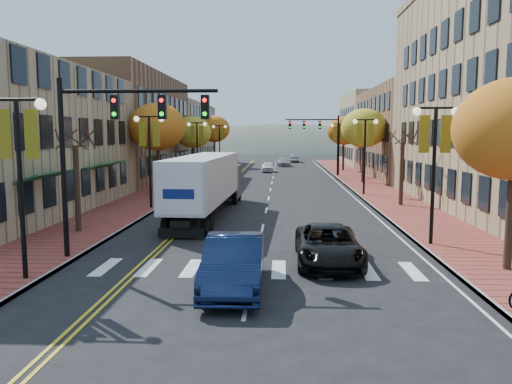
# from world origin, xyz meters

# --- Properties ---
(ground) EXTENTS (200.00, 200.00, 0.00)m
(ground) POSITION_xyz_m (0.00, 0.00, 0.00)
(ground) COLOR black
(ground) RESTS_ON ground
(sidewalk_left) EXTENTS (4.00, 85.00, 0.15)m
(sidewalk_left) POSITION_xyz_m (-9.00, 32.50, 0.07)
(sidewalk_left) COLOR brown
(sidewalk_left) RESTS_ON ground
(sidewalk_right) EXTENTS (4.00, 85.00, 0.15)m
(sidewalk_right) POSITION_xyz_m (9.00, 32.50, 0.07)
(sidewalk_right) COLOR brown
(sidewalk_right) RESTS_ON ground
(building_left_mid) EXTENTS (12.00, 24.00, 11.00)m
(building_left_mid) POSITION_xyz_m (-17.00, 36.00, 5.50)
(building_left_mid) COLOR brown
(building_left_mid) RESTS_ON ground
(building_left_far) EXTENTS (12.00, 26.00, 9.50)m
(building_left_far) POSITION_xyz_m (-17.00, 61.00, 4.75)
(building_left_far) COLOR #9E8966
(building_left_far) RESTS_ON ground
(building_right_mid) EXTENTS (15.00, 24.00, 10.00)m
(building_right_mid) POSITION_xyz_m (18.50, 42.00, 5.00)
(building_right_mid) COLOR brown
(building_right_mid) RESTS_ON ground
(building_right_far) EXTENTS (15.00, 20.00, 11.00)m
(building_right_far) POSITION_xyz_m (18.50, 64.00, 5.50)
(building_right_far) COLOR #9E8966
(building_right_far) RESTS_ON ground
(tree_left_a) EXTENTS (0.28, 0.28, 4.20)m
(tree_left_a) POSITION_xyz_m (-9.00, 8.00, 2.25)
(tree_left_a) COLOR #382619
(tree_left_a) RESTS_ON sidewalk_left
(tree_left_b) EXTENTS (4.48, 4.48, 7.21)m
(tree_left_b) POSITION_xyz_m (-9.00, 24.00, 5.45)
(tree_left_b) COLOR #382619
(tree_left_b) RESTS_ON sidewalk_left
(tree_left_c) EXTENTS (4.16, 4.16, 6.69)m
(tree_left_c) POSITION_xyz_m (-9.00, 40.00, 5.05)
(tree_left_c) COLOR #382619
(tree_left_c) RESTS_ON sidewalk_left
(tree_left_d) EXTENTS (4.61, 4.61, 7.42)m
(tree_left_d) POSITION_xyz_m (-9.00, 58.00, 5.60)
(tree_left_d) COLOR #382619
(tree_left_d) RESTS_ON sidewalk_left
(tree_right_b) EXTENTS (0.28, 0.28, 4.20)m
(tree_right_b) POSITION_xyz_m (9.00, 18.00, 2.25)
(tree_right_b) COLOR #382619
(tree_right_b) RESTS_ON sidewalk_right
(tree_right_c) EXTENTS (4.48, 4.48, 7.21)m
(tree_right_c) POSITION_xyz_m (9.00, 34.00, 5.45)
(tree_right_c) COLOR #382619
(tree_right_c) RESTS_ON sidewalk_right
(tree_right_d) EXTENTS (4.35, 4.35, 7.00)m
(tree_right_d) POSITION_xyz_m (9.00, 50.00, 5.29)
(tree_right_d) COLOR #382619
(tree_right_d) RESTS_ON sidewalk_right
(lamp_left_a) EXTENTS (1.96, 0.36, 6.05)m
(lamp_left_a) POSITION_xyz_m (-7.50, 0.00, 4.29)
(lamp_left_a) COLOR black
(lamp_left_a) RESTS_ON ground
(lamp_left_b) EXTENTS (1.96, 0.36, 6.05)m
(lamp_left_b) POSITION_xyz_m (-7.50, 16.00, 4.29)
(lamp_left_b) COLOR black
(lamp_left_b) RESTS_ON ground
(lamp_left_c) EXTENTS (1.96, 0.36, 6.05)m
(lamp_left_c) POSITION_xyz_m (-7.50, 34.00, 4.29)
(lamp_left_c) COLOR black
(lamp_left_c) RESTS_ON ground
(lamp_left_d) EXTENTS (1.96, 0.36, 6.05)m
(lamp_left_d) POSITION_xyz_m (-7.50, 52.00, 4.29)
(lamp_left_d) COLOR black
(lamp_left_d) RESTS_ON ground
(lamp_right_a) EXTENTS (1.96, 0.36, 6.05)m
(lamp_right_a) POSITION_xyz_m (7.50, 6.00, 4.29)
(lamp_right_a) COLOR black
(lamp_right_a) RESTS_ON ground
(lamp_right_b) EXTENTS (1.96, 0.36, 6.05)m
(lamp_right_b) POSITION_xyz_m (7.50, 24.00, 4.29)
(lamp_right_b) COLOR black
(lamp_right_b) RESTS_ON ground
(lamp_right_c) EXTENTS (1.96, 0.36, 6.05)m
(lamp_right_c) POSITION_xyz_m (7.50, 42.00, 4.29)
(lamp_right_c) COLOR black
(lamp_right_c) RESTS_ON ground
(traffic_mast_near) EXTENTS (6.10, 0.35, 7.00)m
(traffic_mast_near) POSITION_xyz_m (-5.48, 3.00, 4.92)
(traffic_mast_near) COLOR black
(traffic_mast_near) RESTS_ON ground
(traffic_mast_far) EXTENTS (6.10, 0.34, 7.00)m
(traffic_mast_far) POSITION_xyz_m (5.48, 42.00, 4.92)
(traffic_mast_far) COLOR black
(traffic_mast_far) RESTS_ON ground
(semi_truck) EXTENTS (2.88, 14.68, 3.65)m
(semi_truck) POSITION_xyz_m (-3.42, 13.69, 2.13)
(semi_truck) COLOR black
(semi_truck) RESTS_ON ground
(navy_sedan) EXTENTS (1.89, 5.17, 1.69)m
(navy_sedan) POSITION_xyz_m (-0.50, -0.39, 0.85)
(navy_sedan) COLOR #0D1937
(navy_sedan) RESTS_ON ground
(black_suv) EXTENTS (2.40, 5.19, 1.44)m
(black_suv) POSITION_xyz_m (2.77, 2.95, 0.72)
(black_suv) COLOR black
(black_suv) RESTS_ON ground
(car_far_white) EXTENTS (1.75, 3.99, 1.34)m
(car_far_white) POSITION_xyz_m (-0.84, 48.28, 0.67)
(car_far_white) COLOR silver
(car_far_white) RESTS_ON ground
(car_far_silver) EXTENTS (2.14, 4.70, 1.33)m
(car_far_silver) POSITION_xyz_m (1.30, 60.06, 0.67)
(car_far_silver) COLOR #98979E
(car_far_silver) RESTS_ON ground
(car_far_oncoming) EXTENTS (1.53, 4.34, 1.43)m
(car_far_oncoming) POSITION_xyz_m (3.14, 70.79, 0.72)
(car_far_oncoming) COLOR #9D9CA3
(car_far_oncoming) RESTS_ON ground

